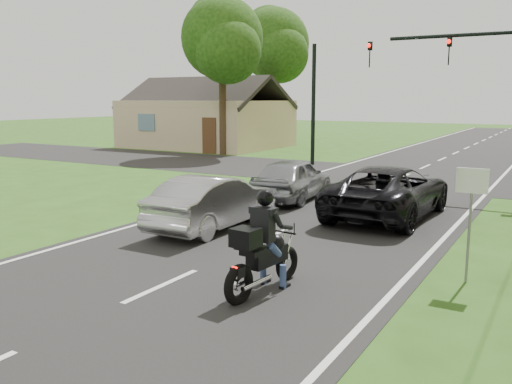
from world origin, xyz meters
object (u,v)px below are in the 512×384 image
(silver_sedan, at_px, (213,202))
(dark_suv, at_px, (389,191))
(sign_white, at_px, (471,197))
(motorcycle_rider, at_px, (262,252))
(traffic_signal, at_px, (487,76))
(silver_suv, at_px, (292,179))

(silver_sedan, bearing_deg, dark_suv, -134.63)
(dark_suv, bearing_deg, silver_sedan, 47.47)
(silver_sedan, height_order, sign_white, sign_white)
(motorcycle_rider, xyz_separation_m, silver_sedan, (-3.44, 3.48, -0.02))
(silver_sedan, distance_m, traffic_signal, 11.61)
(silver_suv, bearing_deg, motorcycle_rider, 108.02)
(silver_sedan, bearing_deg, silver_suv, -90.26)
(motorcycle_rider, height_order, silver_sedan, motorcycle_rider)
(motorcycle_rider, height_order, traffic_signal, traffic_signal)
(motorcycle_rider, bearing_deg, silver_sedan, 140.40)
(silver_suv, relative_size, sign_white, 1.94)
(dark_suv, relative_size, silver_sedan, 1.25)
(silver_suv, bearing_deg, sign_white, 132.95)
(silver_sedan, relative_size, silver_suv, 1.02)
(dark_suv, xyz_separation_m, silver_suv, (-3.56, 1.01, -0.03))
(silver_suv, height_order, sign_white, sign_white)
(traffic_signal, xyz_separation_m, sign_white, (1.36, -11.02, -2.54))
(dark_suv, bearing_deg, sign_white, 122.59)
(motorcycle_rider, distance_m, sign_white, 3.89)
(traffic_signal, bearing_deg, dark_suv, -103.95)
(sign_white, bearing_deg, silver_suv, 138.01)
(dark_suv, relative_size, traffic_signal, 0.82)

